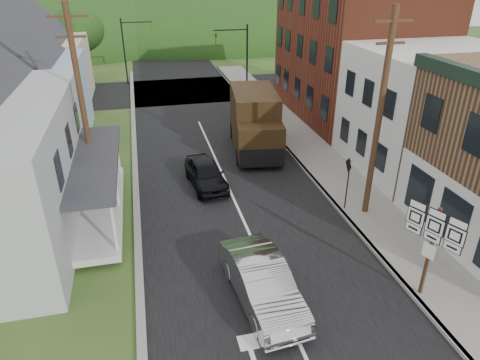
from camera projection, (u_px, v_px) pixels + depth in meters
ground at (270, 280)px, 15.57m from camera, size 120.00×120.00×0.00m
road at (219, 167)px, 24.26m from camera, size 9.00×90.00×0.02m
cross_road at (184, 90)px, 39.02m from camera, size 60.00×9.00×0.02m
sidewalk_right at (330, 170)px, 23.69m from camera, size 2.80×55.00×0.15m
curb_right at (307, 173)px, 23.42m from camera, size 0.20×55.00×0.15m
curb_left at (136, 191)px, 21.54m from camera, size 0.30×55.00×0.12m
storefront_white at (433, 111)px, 22.93m from camera, size 8.00×7.00×6.50m
storefront_red at (355, 48)px, 30.39m from camera, size 8.00×12.00×10.00m
house_blue at (22, 84)px, 26.42m from camera, size 7.14×8.16×7.28m
house_cream at (39, 57)px, 34.13m from camera, size 7.14×8.16×7.28m
utility_pole_right at (379, 117)px, 17.66m from camera, size 1.60×0.26×9.00m
utility_pole_left at (82, 105)px, 19.09m from camera, size 1.60×0.26×9.00m
traffic_signal_right at (239, 53)px, 35.17m from camera, size 2.87×0.20×6.00m
traffic_signal_left at (131, 43)px, 39.49m from camera, size 2.87×0.20×6.00m
tree_left_d at (77, 30)px, 39.32m from camera, size 4.80×4.80×6.94m
forested_ridge at (162, 42)px, 63.34m from camera, size 90.00×30.00×16.00m
silver_sedan at (262, 283)px, 14.28m from camera, size 2.11×4.85×1.55m
dark_sedan at (206, 174)px, 21.90m from camera, size 2.03×4.18×1.37m
delivery_van at (255, 122)px, 25.75m from camera, size 3.40×6.66×3.56m
route_sign_cluster at (432, 240)px, 13.77m from camera, size 0.83×1.80×3.38m
warning_sign at (348, 176)px, 19.18m from camera, size 0.14×0.71×2.57m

